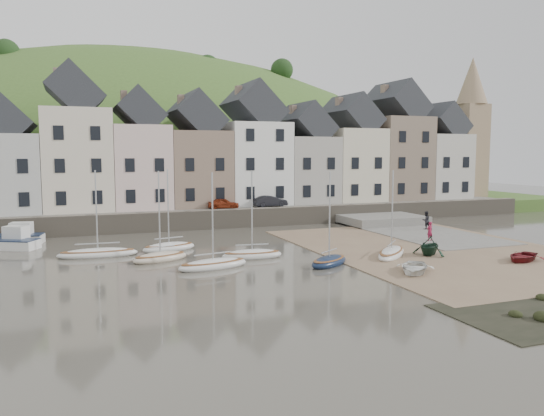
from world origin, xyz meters
name	(u,v)px	position (x,y,z in m)	size (l,w,h in m)	color
ground	(303,260)	(0.00, 0.00, 0.00)	(160.00, 160.00, 0.00)	#413D33
quay_land	(198,206)	(0.00, 32.00, 0.75)	(90.00, 30.00, 1.50)	#416127
quay_street	(222,208)	(0.00, 20.50, 1.55)	(70.00, 7.00, 0.10)	slate
seawall	(232,218)	(0.00, 17.00, 0.90)	(70.00, 1.20, 1.80)	slate
beach	(436,249)	(11.00, 0.00, 0.03)	(18.00, 26.00, 0.06)	#7A614A
slipway	(417,232)	(15.00, 8.00, 0.06)	(8.00, 18.00, 0.12)	slate
hillside	(134,299)	(-5.00, 60.00, -17.99)	(134.40, 84.00, 84.00)	#416127
townhouse_terrace	(229,152)	(1.76, 24.00, 7.32)	(61.05, 8.00, 13.93)	silver
church_spire	(471,123)	(34.55, 24.00, 11.06)	(4.00, 4.00, 18.00)	#997F60
sailboat_0	(98,253)	(-13.04, 6.28, 0.26)	(5.56, 1.77, 6.32)	white
sailboat_1	(169,247)	(-7.92, 6.94, 0.27)	(4.39, 2.46, 6.32)	white
sailboat_2	(160,257)	(-9.15, 3.28, 0.27)	(4.26, 2.74, 6.32)	beige
sailboat_3	(213,264)	(-6.38, -0.27, 0.26)	(4.96, 2.41, 6.32)	white
sailboat_4	(252,254)	(-3.01, 1.97, 0.26)	(4.38, 1.88, 6.32)	white
sailboat_5	(329,261)	(0.95, -2.04, 0.27)	(3.89, 3.33, 6.32)	#13203C
sailboat_6	(391,253)	(6.39, -0.97, 0.26)	(4.68, 4.74, 6.32)	white
motorboat_0	(10,241)	(-19.18, 11.99, 0.58)	(4.83, 3.72, 1.70)	white
motorboat_2	(14,237)	(-19.03, 14.27, 0.58)	(4.89, 2.61, 1.70)	white
rowboat_white	(414,267)	(4.62, -6.13, 0.40)	(2.33, 3.26, 0.68)	white
rowboat_green	(429,245)	(9.00, -1.79, 0.76)	(2.29, 2.66, 1.40)	black
rowboat_red	(522,256)	(13.56, -5.72, 0.38)	(2.24, 3.14, 0.65)	maroon
person_red	(430,231)	(12.71, 3.10, 0.90)	(0.57, 0.38, 1.57)	maroon
person_dark	(426,220)	(16.51, 8.71, 0.96)	(0.82, 0.64, 1.69)	black
car_left	(224,203)	(-0.16, 19.50, 2.14)	(1.28, 3.19, 1.09)	maroon
car_right	(270,201)	(4.90, 19.50, 2.20)	(1.27, 3.65, 1.20)	black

